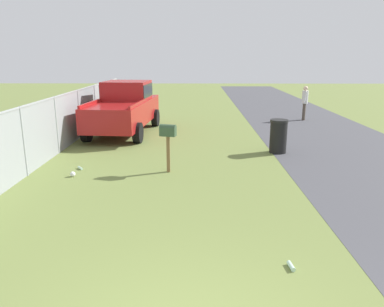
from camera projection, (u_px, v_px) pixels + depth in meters
The scene contains 8 objects.
mailbox at pixel (168, 135), 10.07m from camera, with size 0.30×0.47×1.34m.
pickup_truck at pixel (125, 106), 15.35m from camera, with size 5.29×2.54×2.09m.
trash_bin at pixel (278, 136), 12.24m from camera, with size 0.58×0.58×1.11m.
pedestrian at pixel (305, 101), 18.31m from camera, with size 0.46×0.32×1.68m.
fence_section at pixel (68, 117), 13.21m from camera, with size 16.76×0.07×1.87m.
litter_bag_far_scatter at pixel (73, 174), 9.91m from camera, with size 0.14×0.14×0.14m, color silver.
litter_bottle_midfield_b at pixel (291, 266), 5.65m from camera, with size 0.07×0.07×0.22m, color #B2D8BF.
litter_bottle_near_hydrant at pixel (80, 168), 10.56m from camera, with size 0.07×0.07×0.22m, color #B2D8BF.
Camera 1 is at (-3.13, -0.15, 3.14)m, focal length 34.80 mm.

